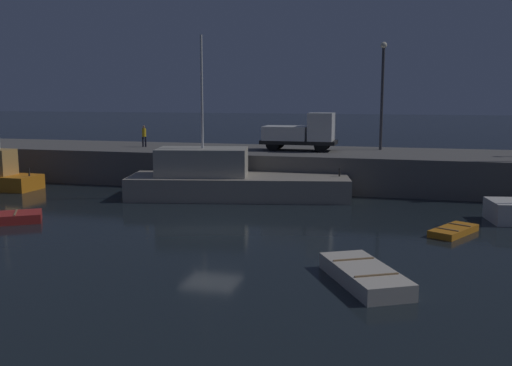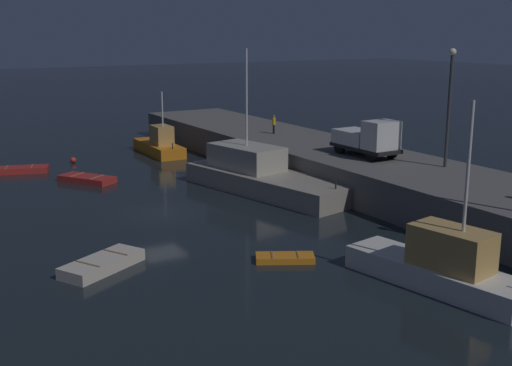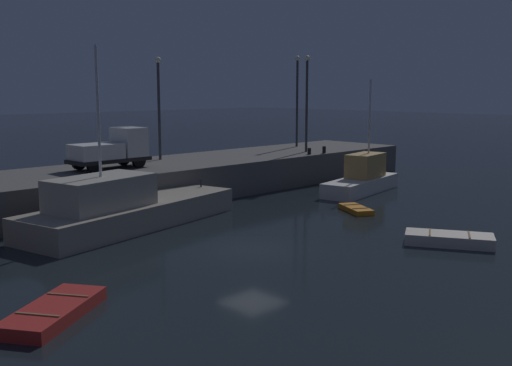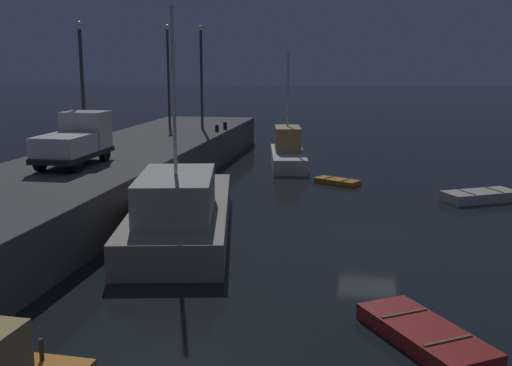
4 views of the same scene
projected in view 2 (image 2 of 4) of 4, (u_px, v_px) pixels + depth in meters
ground_plane at (161, 213)px, 38.33m from camera, size 320.00×320.00×0.00m
pier_quay at (352, 169)px, 45.18m from camera, size 56.52×8.06×2.28m
fishing_trawler_red at (262, 176)px, 43.43m from camera, size 13.39×6.54×9.42m
fishing_boat_blue at (160, 145)px, 56.59m from camera, size 7.34×2.53×5.52m
fishing_boat_white at (441, 266)px, 27.01m from camera, size 8.36×3.67×7.97m
dinghy_orange_near at (285, 258)px, 30.39m from camera, size 2.30×2.94×0.33m
rowboat_white_mid at (87, 179)px, 46.21m from camera, size 4.34×3.63×0.48m
dinghy_red_small at (20, 170)px, 49.25m from camera, size 2.78×4.46×0.49m
rowboat_blue_far at (102, 264)px, 29.27m from camera, size 3.34×4.30×0.57m
mooring_buoy_near at (73, 160)px, 52.85m from camera, size 0.47×0.47×0.47m
lamp_post_west at (450, 98)px, 39.31m from camera, size 0.44×0.44×7.26m
utility_truck at (368, 139)px, 43.28m from camera, size 5.09×2.19×2.56m
dockworker at (274, 123)px, 53.03m from camera, size 0.39×0.37×1.55m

